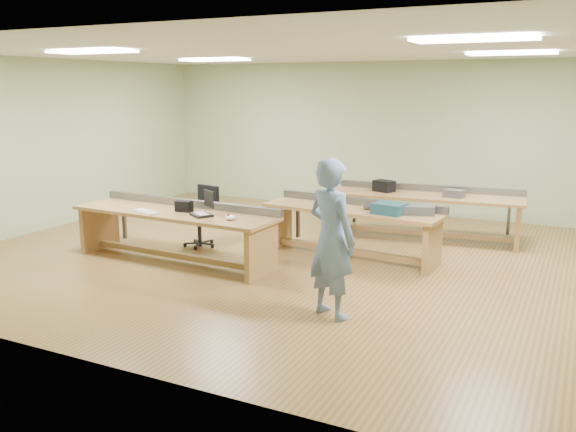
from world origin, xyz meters
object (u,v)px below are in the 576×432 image
(person, at_px, (331,239))
(parts_bin_teal, at_px, (389,208))
(workbench_back, at_px, (426,205))
(mug, at_px, (367,206))
(drinks_can, at_px, (334,203))
(camera_bag, at_px, (184,206))
(workbench_mid, at_px, (352,221))
(laptop_base, at_px, (202,215))
(task_chair, at_px, (202,224))
(parts_bin_grey, at_px, (418,210))
(workbench_front, at_px, (176,223))

(person, relative_size, parts_bin_teal, 4.10)
(parts_bin_teal, bearing_deg, workbench_back, 87.18)
(mug, distance_m, drinks_can, 0.51)
(camera_bag, bearing_deg, workbench_back, 42.32)
(workbench_mid, relative_size, person, 1.55)
(workbench_back, height_order, parts_bin_teal, parts_bin_teal)
(laptop_base, bearing_deg, task_chair, 156.68)
(laptop_base, relative_size, drinks_can, 2.44)
(workbench_back, xyz_separation_m, mug, (-0.46, -1.64, 0.24))
(parts_bin_grey, relative_size, mug, 3.57)
(workbench_mid, relative_size, laptop_base, 9.32)
(parts_bin_teal, relative_size, drinks_can, 3.57)
(laptop_base, distance_m, drinks_can, 2.01)
(task_chair, bearing_deg, workbench_front, -68.40)
(person, xyz_separation_m, camera_bag, (-2.72, 1.04, -0.06))
(task_chair, distance_m, mug, 2.70)
(parts_bin_grey, bearing_deg, workbench_mid, -178.81)
(laptop_base, bearing_deg, camera_bag, -169.08)
(parts_bin_teal, xyz_separation_m, mug, (-0.38, 0.15, -0.03))
(workbench_back, height_order, person, person)
(task_chair, bearing_deg, parts_bin_grey, 18.93)
(person, bearing_deg, drinks_can, -44.59)
(workbench_mid, relative_size, drinks_can, 22.73)
(camera_bag, xyz_separation_m, parts_bin_grey, (3.06, 1.33, -0.02))
(camera_bag, relative_size, parts_bin_teal, 0.53)
(camera_bag, distance_m, drinks_can, 2.22)
(task_chair, height_order, parts_bin_teal, task_chair)
(workbench_front, relative_size, mug, 25.61)
(task_chair, height_order, drinks_can, task_chair)
(camera_bag, relative_size, mug, 1.83)
(laptop_base, bearing_deg, person, 10.73)
(workbench_mid, distance_m, laptop_base, 2.23)
(parts_bin_grey, bearing_deg, task_chair, -172.24)
(camera_bag, distance_m, task_chair, 1.04)
(workbench_mid, xyz_separation_m, mug, (0.24, -0.01, 0.25))
(laptop_base, height_order, mug, mug)
(workbench_mid, distance_m, parts_bin_teal, 0.69)
(workbench_mid, height_order, person, person)
(workbench_front, relative_size, task_chair, 3.34)
(person, height_order, parts_bin_teal, person)
(task_chair, bearing_deg, mug, 20.53)
(parts_bin_teal, bearing_deg, drinks_can, 171.44)
(workbench_back, bearing_deg, parts_bin_grey, -85.97)
(parts_bin_teal, distance_m, parts_bin_grey, 0.40)
(person, distance_m, parts_bin_teal, 2.20)
(workbench_front, distance_m, person, 3.06)
(workbench_front, bearing_deg, parts_bin_teal, 25.08)
(workbench_mid, xyz_separation_m, camera_bag, (-2.08, -1.31, 0.28))
(camera_bag, distance_m, mug, 2.66)
(mug, height_order, drinks_can, drinks_can)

